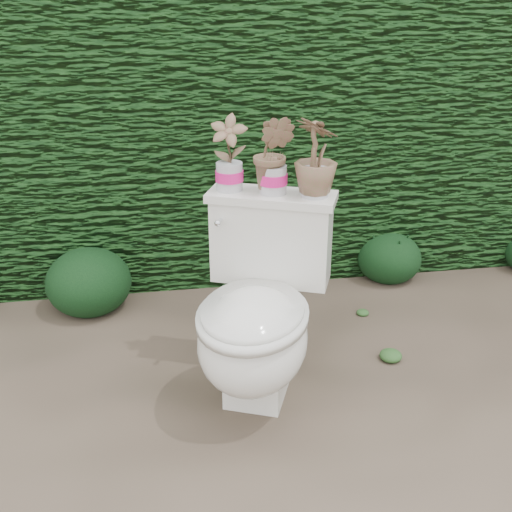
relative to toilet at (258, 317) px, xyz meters
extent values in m
plane|color=#6F5E4C|center=(0.18, -0.12, -0.36)|extent=(60.00, 60.00, 0.00)
cube|color=#21541C|center=(0.18, 1.48, 0.44)|extent=(8.00, 1.00, 1.60)
cube|color=white|center=(0.01, 0.02, -0.26)|extent=(0.32, 0.36, 0.20)
ellipsoid|color=white|center=(-0.03, -0.07, -0.06)|extent=(0.57, 0.63, 0.39)
cube|color=white|center=(0.09, 0.22, 0.22)|extent=(0.50, 0.34, 0.34)
cube|color=white|center=(0.09, 0.22, 0.40)|extent=(0.53, 0.37, 0.03)
cylinder|color=silver|center=(-0.12, 0.20, 0.32)|extent=(0.04, 0.06, 0.02)
sphere|color=silver|center=(-0.13, 0.18, 0.32)|extent=(0.03, 0.03, 0.03)
imported|color=#2C7524|center=(-0.07, 0.29, 0.56)|extent=(0.17, 0.14, 0.28)
imported|color=#2C7524|center=(0.10, 0.22, 0.57)|extent=(0.20, 0.19, 0.29)
imported|color=#2C7524|center=(0.25, 0.16, 0.57)|extent=(0.23, 0.23, 0.29)
ellipsoid|color=#133815|center=(-0.72, 0.86, -0.19)|extent=(0.42, 0.42, 0.34)
ellipsoid|color=#133815|center=(0.27, 0.99, -0.21)|extent=(0.37, 0.37, 0.29)
ellipsoid|color=#133815|center=(0.89, 0.96, -0.21)|extent=(0.35, 0.35, 0.28)
camera|label=1|loc=(-0.35, -2.11, 1.21)|focal=45.00mm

